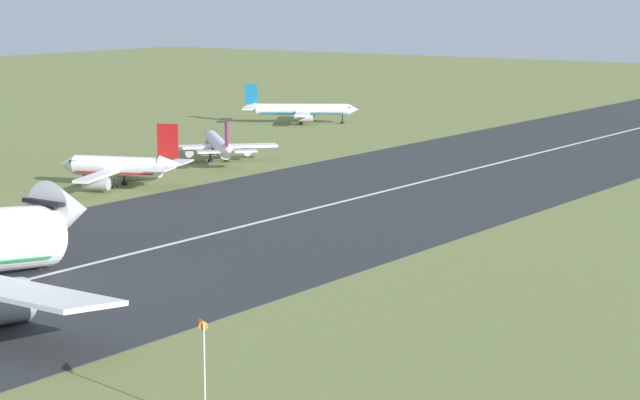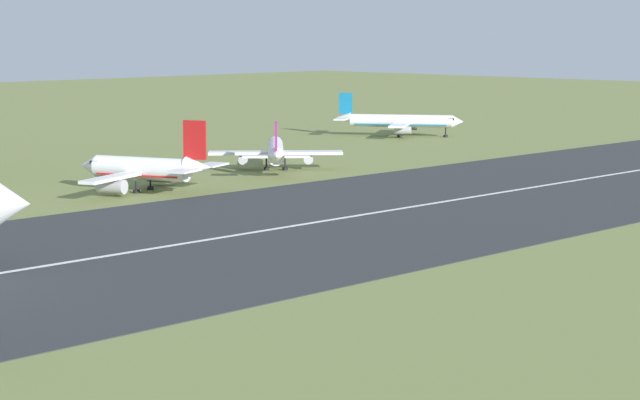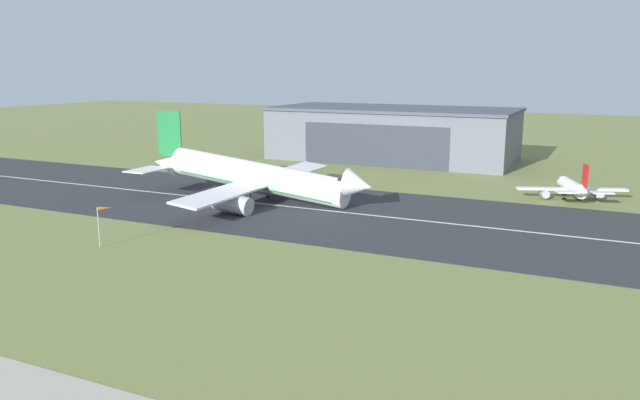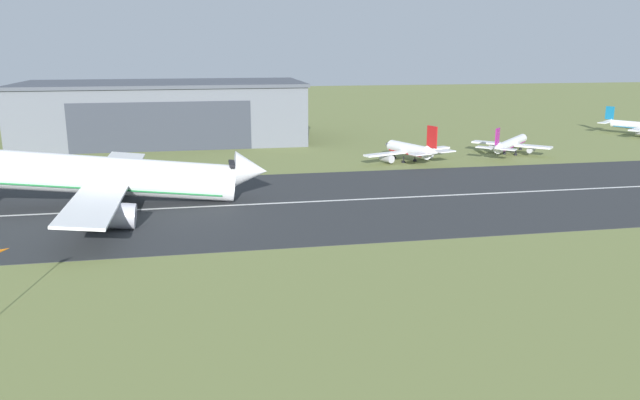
{
  "view_description": "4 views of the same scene",
  "coord_description": "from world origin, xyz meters",
  "px_view_note": "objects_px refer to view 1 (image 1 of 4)",
  "views": [
    {
      "loc": [
        -87.43,
        9.49,
        27.84
      ],
      "look_at": [
        4.35,
        73.89,
        8.72
      ],
      "focal_mm": 70.0,
      "sensor_mm": 36.0,
      "label": 1
    },
    {
      "loc": [
        -56.96,
        9.49,
        20.56
      ],
      "look_at": [
        12.81,
        76.85,
        7.01
      ],
      "focal_mm": 70.0,
      "sensor_mm": 36.0,
      "label": 2
    },
    {
      "loc": [
        46.49,
        -14.06,
        29.04
      ],
      "look_at": [
        3.07,
        77.7,
        7.39
      ],
      "focal_mm": 35.0,
      "sensor_mm": 36.0,
      "label": 3
    },
    {
      "loc": [
        -7.87,
        -2.58,
        26.12
      ],
      "look_at": [
        5.72,
        68.46,
        8.21
      ],
      "focal_mm": 35.0,
      "sensor_mm": 36.0,
      "label": 4
    }
  ],
  "objects_px": {
    "airplane_parked_centre": "(218,145)",
    "airplane_parked_west": "(301,110)",
    "airplane_parked_east": "(120,167)",
    "windsock_pole": "(201,330)"
  },
  "relations": [
    {
      "from": "windsock_pole",
      "to": "airplane_parked_east",
      "type": "bearing_deg",
      "value": 47.15
    },
    {
      "from": "airplane_parked_west",
      "to": "airplane_parked_east",
      "type": "relative_size",
      "value": 1.0
    },
    {
      "from": "airplane_parked_centre",
      "to": "airplane_parked_east",
      "type": "relative_size",
      "value": 0.96
    },
    {
      "from": "airplane_parked_centre",
      "to": "windsock_pole",
      "type": "distance_m",
      "value": 122.05
    },
    {
      "from": "airplane_parked_west",
      "to": "airplane_parked_centre",
      "type": "xyz_separation_m",
      "value": [
        -54.82,
        -23.33,
        -0.08
      ]
    },
    {
      "from": "airplane_parked_west",
      "to": "windsock_pole",
      "type": "relative_size",
      "value": 3.41
    },
    {
      "from": "airplane_parked_centre",
      "to": "airplane_parked_west",
      "type": "bearing_deg",
      "value": 23.06
    },
    {
      "from": "airplane_parked_centre",
      "to": "airplane_parked_east",
      "type": "height_order",
      "value": "airplane_parked_east"
    },
    {
      "from": "airplane_parked_west",
      "to": "airplane_parked_east",
      "type": "distance_m",
      "value": 86.93
    },
    {
      "from": "airplane_parked_west",
      "to": "windsock_pole",
      "type": "xyz_separation_m",
      "value": [
        -149.41,
        -100.39,
        3.16
      ]
    }
  ]
}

